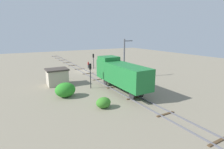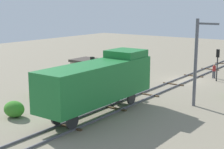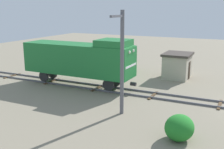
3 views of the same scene
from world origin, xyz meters
name	(u,v)px [view 2 (image 2 of 3)]	position (x,y,z in m)	size (l,w,h in m)	color
ground_plane	(184,80)	(0.00, 0.00, 0.00)	(99.49, 99.49, 0.00)	gray
railway_track	(184,79)	(0.00, 0.00, 0.07)	(2.40, 66.32, 0.16)	#595960
locomotive	(99,80)	(0.00, 15.78, 2.77)	(2.90, 11.60, 4.60)	#1E7233
traffic_signal_near	(218,59)	(-3.20, -1.69, 2.55)	(0.32, 0.34, 3.64)	#262628
traffic_signal_mid	(93,70)	(3.40, 12.45, 2.73)	(0.32, 0.34, 3.92)	#262628
worker_near_track	(214,70)	(-2.40, -3.05, 1.00)	(0.38, 0.38, 1.70)	#262B38
catenary_mast	(196,60)	(-5.07, 9.07, 3.95)	(1.94, 0.28, 7.42)	#595960
relay_hut	(90,72)	(7.50, 7.99, 1.39)	(3.50, 2.90, 2.74)	#B2A893
bush_near	(14,109)	(4.98, 20.10, 0.63)	(1.74, 1.42, 1.26)	#367E26
bush_mid	(138,72)	(5.47, 1.30, 0.51)	(1.41, 1.16, 1.03)	#328126
bush_far	(44,86)	(7.85, 14.36, 0.99)	(2.72, 2.23, 1.98)	#2C8626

